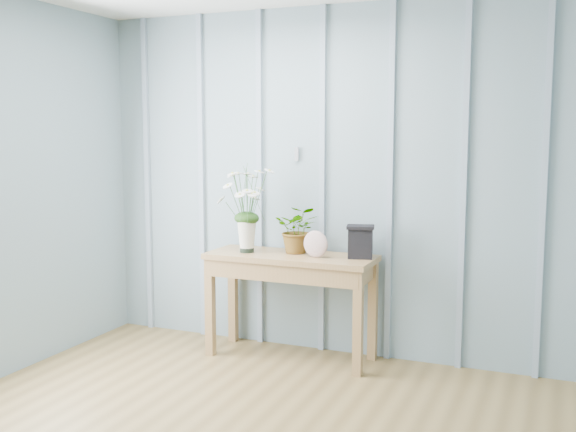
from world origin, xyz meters
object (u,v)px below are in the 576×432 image
at_px(felt_disc_vessel, 316,244).
at_px(carved_box, 360,241).
at_px(daisy_vase, 247,197).
at_px(sideboard, 291,270).

height_order(felt_disc_vessel, carved_box, carved_box).
relative_size(daisy_vase, carved_box, 2.82).
height_order(sideboard, carved_box, carved_box).
bearing_deg(carved_box, felt_disc_vessel, -161.45).
height_order(sideboard, felt_disc_vessel, felt_disc_vessel).
distance_m(daisy_vase, felt_disc_vessel, 0.61).
bearing_deg(daisy_vase, sideboard, 7.00).
xyz_separation_m(daisy_vase, carved_box, (0.82, 0.09, -0.28)).
distance_m(felt_disc_vessel, carved_box, 0.31).
distance_m(daisy_vase, carved_box, 0.87).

